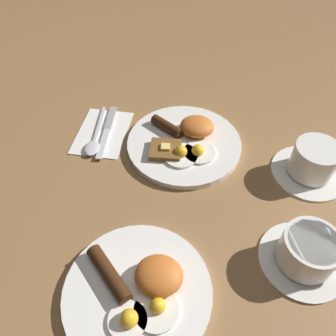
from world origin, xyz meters
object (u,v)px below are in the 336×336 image
at_px(teacup_near, 313,162).
at_px(knife, 108,128).
at_px(breakfast_plate_near, 185,142).
at_px(breakfast_plate_far, 140,290).
at_px(teacup_far, 308,252).
at_px(spoon, 94,143).

bearing_deg(teacup_near, knife, -5.89).
relative_size(breakfast_plate_near, knife, 1.42).
height_order(breakfast_plate_near, knife, breakfast_plate_near).
height_order(breakfast_plate_far, teacup_far, teacup_far).
bearing_deg(spoon, breakfast_plate_near, 92.82).
bearing_deg(teacup_near, breakfast_plate_near, -6.60).
distance_m(teacup_far, spoon, 0.52).
relative_size(breakfast_plate_near, teacup_near, 1.66).
xyz_separation_m(breakfast_plate_far, knife, (0.18, -0.38, -0.01)).
xyz_separation_m(breakfast_plate_near, teacup_near, (-0.29, 0.03, 0.02)).
distance_m(breakfast_plate_far, teacup_near, 0.45).
height_order(breakfast_plate_near, teacup_far, teacup_far).
height_order(knife, spoon, spoon).
bearing_deg(teacup_near, teacup_far, 82.33).
bearing_deg(teacup_far, breakfast_plate_near, -44.65).
height_order(teacup_near, spoon, teacup_near).
distance_m(breakfast_plate_near, teacup_far, 0.36).
bearing_deg(breakfast_plate_near, teacup_far, 135.35).
relative_size(teacup_near, teacup_far, 1.04).
height_order(breakfast_plate_near, spoon, breakfast_plate_near).
bearing_deg(spoon, knife, 156.38).
bearing_deg(breakfast_plate_near, breakfast_plate_far, 87.22).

